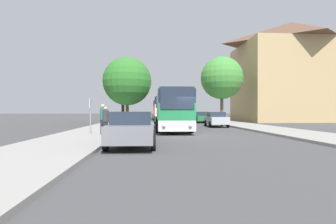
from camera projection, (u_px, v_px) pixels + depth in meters
ground_plane at (195, 135)px, 17.15m from camera, size 300.00×300.00×0.00m
sidewalk_left at (87, 135)px, 16.68m from camera, size 4.00×120.00×0.15m
sidewalk_right at (298, 134)px, 17.62m from camera, size 4.00×120.00×0.15m
building_right_background at (291, 72)px, 41.15m from camera, size 15.88×11.96×15.57m
bus_front at (172, 110)px, 22.35m from camera, size 2.86×11.56×3.18m
bus_middle at (164, 109)px, 37.58m from camera, size 3.07×11.84×3.50m
bus_rear at (160, 109)px, 51.24m from camera, size 3.01×10.67×3.57m
parked_car_left_curb at (133, 128)px, 11.80m from camera, size 2.15×4.72×1.56m
parked_car_right_near at (216, 119)px, 26.45m from camera, size 2.07×4.32×1.50m
parked_car_right_far at (200, 117)px, 35.94m from camera, size 2.23×4.68×1.50m
bus_stop_sign at (90, 111)px, 16.55m from camera, size 0.08×0.45×2.27m
pedestrian_waiting_near at (103, 119)px, 16.30m from camera, size 0.36×0.36×1.87m
pedestrian_waiting_far at (103, 119)px, 18.12m from camera, size 0.36×0.36×1.72m
pedestrian_walking_back at (106, 121)px, 15.53m from camera, size 0.36×0.36×1.70m
tree_left_near at (123, 86)px, 36.54m from camera, size 5.05×5.05×7.52m
tree_left_far at (127, 81)px, 32.78m from camera, size 6.06×6.06×8.20m
tree_right_near at (222, 78)px, 34.97m from camera, size 5.65×5.65×8.70m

